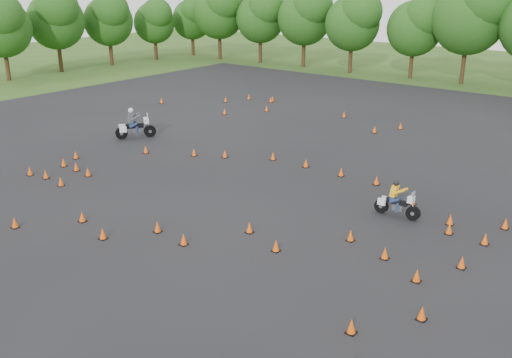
# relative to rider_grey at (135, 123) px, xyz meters

# --- Properties ---
(ground) EXTENTS (140.00, 140.00, 0.00)m
(ground) POSITION_rel_rider_grey_xyz_m (13.11, -8.07, -1.00)
(ground) COLOR #2D5119
(ground) RESTS_ON ground
(asphalt_pad) EXTENTS (62.00, 62.00, 0.00)m
(asphalt_pad) POSITION_rel_rider_grey_xyz_m (13.11, -2.07, -1.00)
(asphalt_pad) COLOR black
(asphalt_pad) RESTS_ON ground
(treeline) EXTENTS (87.19, 32.60, 11.10)m
(treeline) POSITION_rel_rider_grey_xyz_m (14.76, 27.49, 3.76)
(treeline) COLOR #214C15
(treeline) RESTS_ON ground
(traffic_cones) EXTENTS (37.05, 32.35, 0.45)m
(traffic_cones) POSITION_rel_rider_grey_xyz_m (13.05, -2.48, -0.77)
(traffic_cones) COLOR #F0510A
(traffic_cones) RESTS_ON asphalt_pad
(rider_grey) EXTENTS (2.11, 2.59, 2.00)m
(rider_grey) POSITION_rel_rider_grey_xyz_m (0.00, 0.00, 0.00)
(rider_grey) COLOR #3E4246
(rider_grey) RESTS_ON ground
(rider_yellow) EXTENTS (2.10, 0.74, 1.60)m
(rider_yellow) POSITION_rel_rider_grey_xyz_m (18.87, -1.47, -0.20)
(rider_yellow) COLOR #F4A715
(rider_yellow) RESTS_ON ground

